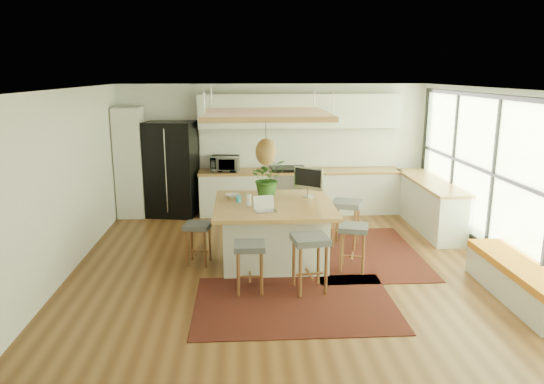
{
  "coord_description": "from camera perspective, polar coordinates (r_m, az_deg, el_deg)",
  "views": [
    {
      "loc": [
        -0.66,
        -7.2,
        2.93
      ],
      "look_at": [
        -0.2,
        0.5,
        1.1
      ],
      "focal_mm": 33.37,
      "sensor_mm": 36.0,
      "label": 1
    }
  ],
  "objects": [
    {
      "name": "floor",
      "position": [
        7.8,
        1.71,
        -8.72
      ],
      "size": [
        7.0,
        7.0,
        0.0
      ],
      "primitive_type": "plane",
      "color": "#573319",
      "rests_on": "ground"
    },
    {
      "name": "ceiling",
      "position": [
        7.23,
        1.86,
        11.52
      ],
      "size": [
        7.0,
        7.0,
        0.0
      ],
      "primitive_type": "plane",
      "rotation": [
        3.14,
        0.0,
        0.0
      ],
      "color": "white",
      "rests_on": "ground"
    },
    {
      "name": "wall_back",
      "position": [
        10.84,
        0.1,
        4.96
      ],
      "size": [
        6.5,
        0.0,
        6.5
      ],
      "primitive_type": "plane",
      "rotation": [
        1.57,
        0.0,
        0.0
      ],
      "color": "silver",
      "rests_on": "ground"
    },
    {
      "name": "wall_front",
      "position": [
        4.08,
        6.28,
        -9.54
      ],
      "size": [
        6.5,
        0.0,
        6.5
      ],
      "primitive_type": "plane",
      "rotation": [
        -1.57,
        0.0,
        0.0
      ],
      "color": "silver",
      "rests_on": "ground"
    },
    {
      "name": "wall_left",
      "position": [
        7.81,
        -22.7,
        0.63
      ],
      "size": [
        0.0,
        7.0,
        7.0
      ],
      "primitive_type": "plane",
      "rotation": [
        1.57,
        0.0,
        1.57
      ],
      "color": "silver",
      "rests_on": "ground"
    },
    {
      "name": "wall_right",
      "position": [
        8.34,
        24.61,
        1.21
      ],
      "size": [
        0.0,
        7.0,
        7.0
      ],
      "primitive_type": "plane",
      "rotation": [
        1.57,
        0.0,
        -1.57
      ],
      "color": "silver",
      "rests_on": "ground"
    },
    {
      "name": "window_wall",
      "position": [
        8.32,
        24.46,
        1.54
      ],
      "size": [
        0.1,
        6.2,
        2.6
      ],
      "primitive_type": null,
      "color": "black",
      "rests_on": "wall_right"
    },
    {
      "name": "pantry",
      "position": [
        10.78,
        -15.66,
        3.21
      ],
      "size": [
        0.55,
        0.6,
        2.25
      ],
      "primitive_type": "cube",
      "color": "silver",
      "rests_on": "floor"
    },
    {
      "name": "back_counter_base",
      "position": [
        10.74,
        3.14,
        -0.07
      ],
      "size": [
        4.2,
        0.6,
        0.88
      ],
      "primitive_type": "cube",
      "color": "silver",
      "rests_on": "floor"
    },
    {
      "name": "back_counter_top",
      "position": [
        10.65,
        3.17,
        2.33
      ],
      "size": [
        4.24,
        0.64,
        0.05
      ],
      "primitive_type": "cube",
      "color": "olive",
      "rests_on": "back_counter_base"
    },
    {
      "name": "backsplash",
      "position": [
        10.86,
        3.02,
        4.97
      ],
      "size": [
        4.2,
        0.02,
        0.8
      ],
      "primitive_type": "cube",
      "color": "white",
      "rests_on": "wall_back"
    },
    {
      "name": "upper_cabinets",
      "position": [
        10.62,
        3.17,
        9.12
      ],
      "size": [
        4.2,
        0.34,
        0.7
      ],
      "primitive_type": "cube",
      "color": "silver",
      "rests_on": "wall_back"
    },
    {
      "name": "range",
      "position": [
        10.7,
        1.81,
        0.22
      ],
      "size": [
        0.76,
        0.62,
        1.0
      ],
      "primitive_type": null,
      "color": "#A5A5AA",
      "rests_on": "floor"
    },
    {
      "name": "right_counter_base",
      "position": [
        10.19,
        17.34,
        -1.42
      ],
      "size": [
        0.6,
        2.5,
        0.88
      ],
      "primitive_type": "cube",
      "color": "silver",
      "rests_on": "floor"
    },
    {
      "name": "right_counter_top",
      "position": [
        10.08,
        17.52,
        1.11
      ],
      "size": [
        0.64,
        2.54,
        0.05
      ],
      "primitive_type": "cube",
      "color": "olive",
      "rests_on": "right_counter_base"
    },
    {
      "name": "window_bench",
      "position": [
        7.5,
        26.0,
        -9.02
      ],
      "size": [
        0.52,
        2.0,
        0.5
      ],
      "primitive_type": null,
      "color": "silver",
      "rests_on": "floor"
    },
    {
      "name": "ceiling_panel",
      "position": [
        7.66,
        -0.71,
        6.75
      ],
      "size": [
        1.86,
        1.86,
        0.8
      ],
      "primitive_type": null,
      "color": "olive",
      "rests_on": "ceiling"
    },
    {
      "name": "rug_near",
      "position": [
        6.72,
        2.6,
        -12.47
      ],
      "size": [
        2.6,
        1.8,
        0.01
      ],
      "primitive_type": "cube",
      "color": "black",
      "rests_on": "floor"
    },
    {
      "name": "rug_right",
      "position": [
        8.61,
        10.18,
        -6.74
      ],
      "size": [
        1.8,
        2.6,
        0.01
      ],
      "primitive_type": "cube",
      "color": "black",
      "rests_on": "floor"
    },
    {
      "name": "fridge",
      "position": [
        10.69,
        -11.2,
        2.28
      ],
      "size": [
        1.09,
        0.92,
        1.96
      ],
      "primitive_type": null,
      "rotation": [
        0.0,
        0.0,
        -0.17
      ],
      "color": "black",
      "rests_on": "floor"
    },
    {
      "name": "island",
      "position": [
        8.06,
        0.18,
        -4.47
      ],
      "size": [
        1.85,
        1.85,
        0.93
      ],
      "primitive_type": null,
      "color": "olive",
      "rests_on": "floor"
    },
    {
      "name": "stool_near_left",
      "position": [
        6.93,
        -2.52,
        -8.47
      ],
      "size": [
        0.42,
        0.42,
        0.7
      ],
      "primitive_type": null,
      "rotation": [
        0.0,
        0.0,
        -0.01
      ],
      "color": "#484B50",
      "rests_on": "floor"
    },
    {
      "name": "stool_near_right",
      "position": [
        6.97,
        4.26,
        -8.37
      ],
      "size": [
        0.53,
        0.53,
        0.79
      ],
      "primitive_type": null,
      "rotation": [
        0.0,
        0.0,
        0.14
      ],
      "color": "#484B50",
      "rests_on": "floor"
    },
    {
      "name": "stool_right_front",
      "position": [
        7.74,
        9.09,
        -6.26
      ],
      "size": [
        0.52,
        0.52,
        0.71
      ],
      "primitive_type": null,
      "rotation": [
        0.0,
        0.0,
        1.3
      ],
      "color": "#484B50",
      "rests_on": "floor"
    },
    {
      "name": "stool_right_back",
      "position": [
        8.78,
        8.34,
        -3.86
      ],
      "size": [
        0.61,
        0.61,
        0.8
      ],
      "primitive_type": null,
      "rotation": [
        0.0,
        0.0,
        1.2
      ],
      "color": "#484B50",
      "rests_on": "floor"
    },
    {
      "name": "stool_left_side",
      "position": [
        7.98,
        -8.33,
        -5.62
      ],
      "size": [
        0.45,
        0.45,
        0.66
      ],
      "primitive_type": null,
      "rotation": [
        0.0,
        0.0,
        -1.75
      ],
      "color": "#484B50",
      "rests_on": "floor"
    },
    {
      "name": "laptop",
      "position": [
        7.43,
        -0.73,
        -1.31
      ],
      "size": [
        0.38,
        0.39,
        0.23
      ],
      "primitive_type": null,
      "rotation": [
        0.0,
        0.0,
        0.24
      ],
      "color": "#A5A5AA",
      "rests_on": "island"
    },
    {
      "name": "monitor",
      "position": [
        8.3,
        4.11,
        1.21
      ],
      "size": [
        0.54,
        0.47,
        0.5
      ],
      "primitive_type": null,
      "rotation": [
        0.0,
        0.0,
        -0.64
      ],
      "color": "#A5A5AA",
      "rests_on": "island"
    },
    {
      "name": "microwave",
      "position": [
        10.55,
        -5.34,
        3.4
      ],
      "size": [
        0.6,
        0.37,
        0.39
      ],
      "primitive_type": "imported",
      "rotation": [
        0.0,
        0.0,
        -0.1
      ],
      "color": "#A5A5AA",
      "rests_on": "back_counter_top"
    },
    {
      "name": "island_plant",
      "position": [
        8.29,
        -0.48,
        1.14
      ],
      "size": [
        0.68,
        0.73,
        0.49
      ],
      "primitive_type": "imported",
      "rotation": [
        0.0,
        0.0,
        0.2
      ],
      "color": "#1E4C19",
      "rests_on": "island"
    },
    {
      "name": "island_bowl",
      "position": [
        8.3,
        -4.47,
        -0.43
      ],
      "size": [
        0.28,
        0.28,
        0.06
      ],
      "primitive_type": "imported",
      "rotation": [
        0.0,
        0.0,
        0.21
      ],
      "color": "beige",
      "rests_on": "island"
    },
    {
      "name": "island_bottle_0",
      "position": [
        7.98,
        -3.8,
        -0.49
      ],
      "size": [
        0.07,
        0.07,
        0.19
      ],
      "primitive_type": "cylinder",
      "color": "#39B7E6",
      "rests_on": "island"
    },
    {
      "name": "island_bottle_1",
      "position": [
        7.74,
        -2.7,
        -0.91
      ],
      "size": [
        0.07,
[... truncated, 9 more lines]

